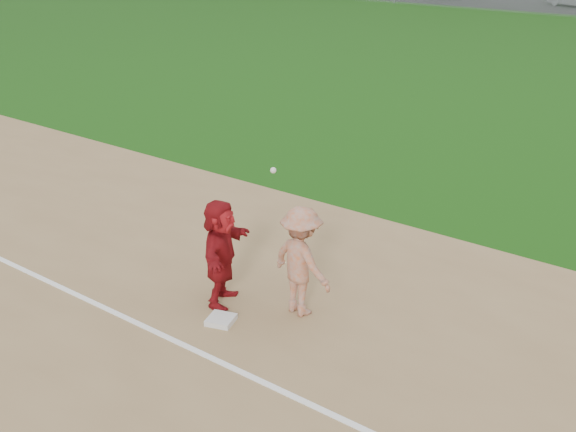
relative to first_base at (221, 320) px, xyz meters
The scene contains 5 objects.
ground 0.14m from the first_base, ahead, with size 160.00×160.00×0.00m, color #17490E.
foul_line 0.81m from the first_base, 81.20° to the right, with size 60.00×0.10×0.01m, color white.
first_base is the anchor object (origin of this frame).
base_runner 1.04m from the first_base, 129.95° to the left, with size 1.61×0.51×1.74m, color maroon.
first_base_play 1.50m from the first_base, 52.49° to the left, with size 1.22×0.91×2.45m.
Camera 1 is at (6.44, -6.89, 5.70)m, focal length 45.00 mm.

